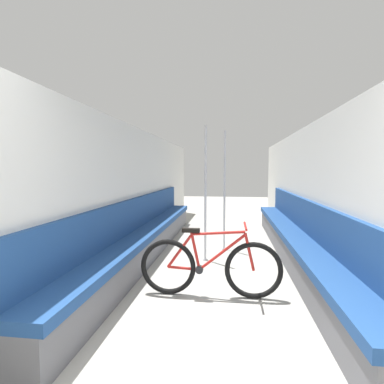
# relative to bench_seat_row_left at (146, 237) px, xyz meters

# --- Properties ---
(wall_left) EXTENTS (0.10, 10.59, 2.16)m
(wall_left) POSITION_rel_bench_seat_row_left_xyz_m (-0.24, -0.07, 0.75)
(wall_left) COLOR silver
(wall_left) RESTS_ON ground
(wall_right) EXTENTS (0.10, 10.59, 2.16)m
(wall_right) POSITION_rel_bench_seat_row_left_xyz_m (2.65, -0.07, 0.75)
(wall_right) COLOR silver
(wall_right) RESTS_ON ground
(bench_seat_row_left) EXTENTS (0.43, 6.20, 0.99)m
(bench_seat_row_left) POSITION_rel_bench_seat_row_left_xyz_m (0.00, 0.00, 0.00)
(bench_seat_row_left) COLOR #5B5B60
(bench_seat_row_left) RESTS_ON ground
(bench_seat_row_right) EXTENTS (0.43, 6.20, 0.99)m
(bench_seat_row_right) POSITION_rel_bench_seat_row_left_xyz_m (2.41, 0.00, 0.00)
(bench_seat_row_right) COLOR #5B5B60
(bench_seat_row_right) RESTS_ON ground
(bicycle) EXTENTS (1.62, 0.46, 0.84)m
(bicycle) POSITION_rel_bench_seat_row_left_xyz_m (1.17, -1.43, 0.02)
(bicycle) COLOR black
(bicycle) RESTS_ON ground
(grab_pole_near) EXTENTS (0.08, 0.08, 2.14)m
(grab_pole_near) POSITION_rel_bench_seat_row_left_xyz_m (1.28, 0.63, 0.71)
(grab_pole_near) COLOR gray
(grab_pole_near) RESTS_ON ground
(grab_pole_far) EXTENTS (0.08, 0.08, 2.14)m
(grab_pole_far) POSITION_rel_bench_seat_row_left_xyz_m (1.00, -0.07, 0.71)
(grab_pole_far) COLOR gray
(grab_pole_far) RESTS_ON ground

